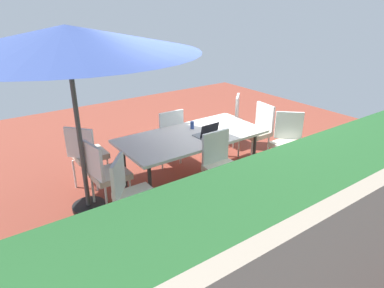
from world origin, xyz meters
The scene contains 14 objects.
ground_plane centered at (0.00, 0.00, -0.01)m, with size 10.00×10.00×0.02m, color brown.
hedge_row centered at (0.00, 2.34, 0.65)m, with size 6.30×0.92×1.30m, color #235628.
dining_table centered at (0.00, 0.00, 0.70)m, with size 2.21×1.07×0.75m.
patio_umbrella centered at (1.62, -0.14, 2.21)m, with size 3.04×3.04×2.37m.
chair_southeast centered at (1.37, -0.74, 0.55)m, with size 0.58×0.58×0.98m.
chair_southwest centered at (-1.41, -0.76, 0.55)m, with size 0.59×0.59×0.98m.
chair_north centered at (0.01, 0.72, 0.55)m, with size 0.46×0.46×0.98m.
chair_east centered at (1.40, 0.01, 0.55)m, with size 0.49×0.48×0.98m.
chair_west centered at (-1.38, 0.02, 0.55)m, with size 0.48×0.47×0.98m.
chair_south centered at (0.01, -0.70, 0.55)m, with size 0.46×0.47×0.98m.
chair_northeast centered at (1.36, 0.70, 0.55)m, with size 0.58×0.58×0.98m.
chair_northwest centered at (-1.41, 0.69, 0.55)m, with size 0.59×0.59×0.98m.
laptop centered at (-0.14, 0.17, 0.80)m, with size 0.33×0.25×0.21m.
cup centered at (-0.16, -0.22, 0.81)m, with size 0.06×0.06×0.12m, color #334C99.
Camera 1 is at (2.79, 3.89, 2.60)m, focal length 32.01 mm.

